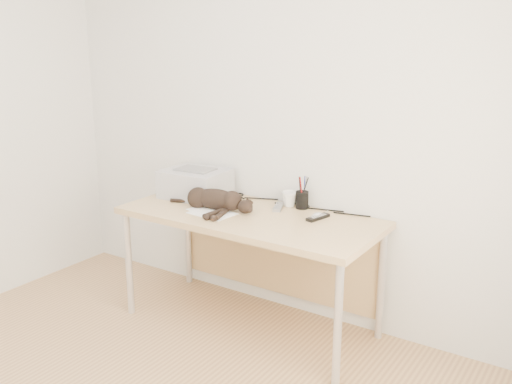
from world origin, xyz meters
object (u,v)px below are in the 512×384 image
Objects in this scene: desk at (257,231)px; mouse at (318,214)px; cat at (213,200)px; mug at (289,199)px; pen_cup at (302,200)px; printer at (196,183)px.

mouse is at bearing 13.57° from desk.
cat reaches higher than mug.
mug is 0.09m from pen_cup.
mouse is (0.37, 0.09, 0.15)m from desk.
printer is 0.90m from mouse.
printer reaches higher than cat.
mouse is (0.17, -0.11, -0.04)m from pen_cup.
printer is 2.10× the size of pen_cup.
mug is (0.65, 0.14, -0.05)m from printer.
cat is (-0.24, -0.13, 0.19)m from desk.
mug is 0.50× the size of pen_cup.
cat is at bearing -152.78° from desk.
printer is at bearing 175.69° from mouse.
printer is at bearing 174.68° from desk.
mug is at bearing 12.65° from printer.
mug is (0.36, 0.32, -0.01)m from cat.
desk is 7.78× the size of pen_cup.
cat is 5.25× the size of mouse.
printer reaches higher than desk.
printer is 4.19× the size of mug.
mug reaches higher than mouse.
cat is at bearing -144.23° from pen_cup.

